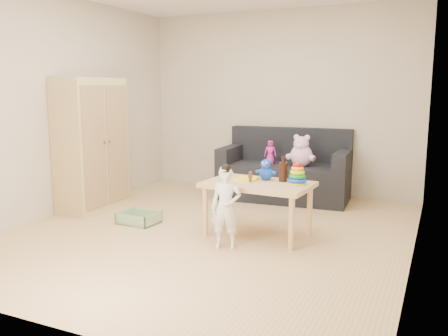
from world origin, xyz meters
The scene contains 13 objects.
room centered at (0.00, 0.00, 1.30)m, with size 4.50×4.50×4.50m.
wardrobe centered at (-1.76, 0.26, 0.81)m, with size 0.45×0.90×1.63m, color tan.
sofa centered at (0.24, 1.79, 0.24)m, with size 1.72×0.86×0.48m, color black.
play_table centered at (0.51, 0.09, 0.28)m, with size 1.06×0.67×0.56m, color #DEBE7A.
storage_bin centered at (-0.87, -0.05, 0.06)m, with size 0.43×0.32×0.13m, color #83A678, non-canonical shape.
toddler centered at (0.37, -0.39, 0.38)m, with size 0.28×0.19×0.77m, color white.
pink_bear centered at (0.50, 1.72, 0.66)m, with size 0.31×0.27×0.35m, color #FFBBE5, non-canonical shape.
doll centered at (0.06, 1.73, 0.64)m, with size 0.16×0.11×0.32m, color #D828A4.
ring_stacker centered at (0.89, 0.16, 0.65)m, with size 0.19×0.19×0.22m.
brown_bottle centered at (0.72, 0.24, 0.67)m, with size 0.09×0.09×0.25m.
blue_plush centered at (0.53, 0.25, 0.67)m, with size 0.18×0.15×0.22m, color blue, non-canonical shape.
wooden_figure centered at (0.43, 0.07, 0.62)m, with size 0.05×0.04×0.11m, color brown, non-canonical shape.
yellow_book centered at (0.35, 0.19, 0.57)m, with size 0.22×0.22×0.02m, color #FFF51A.
Camera 1 is at (2.18, -4.33, 1.50)m, focal length 38.00 mm.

